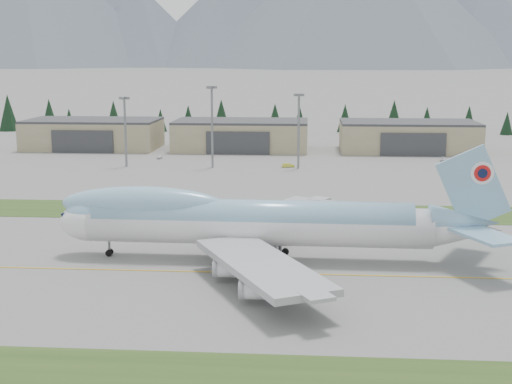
# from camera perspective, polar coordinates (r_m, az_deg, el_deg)

# --- Properties ---
(ground) EXTENTS (7000.00, 7000.00, 0.00)m
(ground) POSITION_cam_1_polar(r_m,az_deg,el_deg) (113.00, -0.80, -6.49)
(ground) COLOR #61625F
(ground) RESTS_ON ground
(grass_strip_near) EXTENTS (400.00, 14.00, 0.08)m
(grass_strip_near) POSITION_cam_1_polar(r_m,az_deg,el_deg) (77.76, -3.35, -14.82)
(grass_strip_near) COLOR #2A4619
(grass_strip_near) RESTS_ON ground
(grass_strip_far) EXTENTS (400.00, 18.00, 0.08)m
(grass_strip_far) POSITION_cam_1_polar(r_m,az_deg,el_deg) (156.41, 0.66, -1.60)
(grass_strip_far) COLOR #2A4619
(grass_strip_far) RESTS_ON ground
(taxiway_line_main) EXTENTS (400.00, 0.40, 0.02)m
(taxiway_line_main) POSITION_cam_1_polar(r_m,az_deg,el_deg) (113.00, -0.80, -6.49)
(taxiway_line_main) COLOR gold
(taxiway_line_main) RESTS_ON ground
(boeing_747_freighter) EXTENTS (75.02, 65.29, 19.91)m
(boeing_747_freighter) POSITION_cam_1_polar(r_m,az_deg,el_deg) (118.66, -0.22, -2.36)
(boeing_747_freighter) COLOR white
(boeing_747_freighter) RESTS_ON ground
(hangar_left) EXTENTS (48.00, 26.60, 10.80)m
(hangar_left) POSITION_cam_1_polar(r_m,az_deg,el_deg) (270.85, -12.88, 4.56)
(hangar_left) COLOR gray
(hangar_left) RESTS_ON ground
(hangar_center) EXTENTS (48.00, 26.60, 10.80)m
(hangar_center) POSITION_cam_1_polar(r_m,az_deg,el_deg) (260.06, -1.18, 4.58)
(hangar_center) COLOR gray
(hangar_center) RESTS_ON ground
(hangar_right) EXTENTS (48.00, 26.60, 10.80)m
(hangar_right) POSITION_cam_1_polar(r_m,az_deg,el_deg) (261.30, 12.07, 4.38)
(hangar_right) COLOR gray
(hangar_right) RESTS_ON ground
(floodlight_masts) EXTENTS (204.12, 7.71, 24.96)m
(floodlight_masts) POSITION_cam_1_polar(r_m,az_deg,el_deg) (219.15, -5.26, 6.15)
(floodlight_masts) COLOR slate
(floodlight_masts) RESTS_ON ground
(service_vehicle_a) EXTENTS (1.36, 3.35, 1.14)m
(service_vehicle_a) POSITION_cam_1_polar(r_m,az_deg,el_deg) (239.65, -7.73, 2.65)
(service_vehicle_a) COLOR silver
(service_vehicle_a) RESTS_ON ground
(service_vehicle_b) EXTENTS (4.13, 2.05, 1.30)m
(service_vehicle_b) POSITION_cam_1_polar(r_m,az_deg,el_deg) (219.36, 2.58, 1.99)
(service_vehicle_b) COLOR gold
(service_vehicle_b) RESTS_ON ground
(service_vehicle_c) EXTENTS (2.47, 4.45, 1.22)m
(service_vehicle_c) POSITION_cam_1_polar(r_m,az_deg,el_deg) (239.70, 14.73, 2.40)
(service_vehicle_c) COLOR #B4B5B9
(service_vehicle_c) RESTS_ON ground
(conifer_belt) EXTENTS (266.60, 15.00, 16.67)m
(conifer_belt) POSITION_cam_1_polar(r_m,az_deg,el_deg) (320.89, 0.92, 6.03)
(conifer_belt) COLOR black
(conifer_belt) RESTS_ON ground
(mountain_ridge_rear) EXTENTS (4483.60, 1009.52, 504.76)m
(mountain_ridge_rear) POSITION_cam_1_polar(r_m,az_deg,el_deg) (3020.04, 7.86, 14.74)
(mountain_ridge_rear) COLOR #495362
(mountain_ridge_rear) RESTS_ON ground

